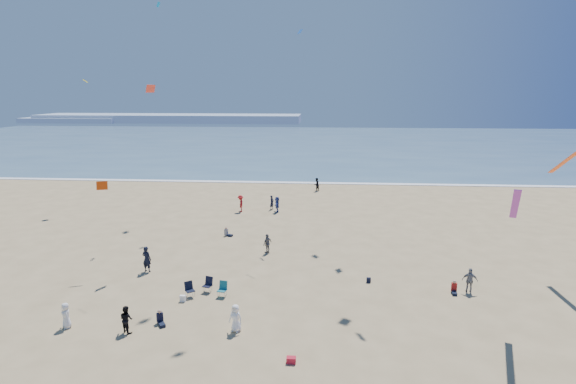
{
  "coord_description": "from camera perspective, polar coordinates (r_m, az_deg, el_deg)",
  "views": [
    {
      "loc": [
        3.88,
        -17.51,
        12.77
      ],
      "look_at": [
        2.0,
        8.0,
        7.01
      ],
      "focal_mm": 28.0,
      "sensor_mm": 36.0,
      "label": 1
    }
  ],
  "objects": [
    {
      "name": "surf_line",
      "position": [
        63.91,
        0.65,
        1.19
      ],
      "size": [
        220.0,
        1.2,
        0.08
      ],
      "primitive_type": "cube",
      "color": "white",
      "rests_on": "ground"
    },
    {
      "name": "kites_aloft",
      "position": [
        30.46,
        13.77,
        15.37
      ],
      "size": [
        48.79,
        41.78,
        27.42
      ],
      "color": "#D83B06",
      "rests_on": "ground"
    },
    {
      "name": "ocean",
      "position": [
        113.29,
        2.25,
        6.21
      ],
      "size": [
        220.0,
        100.0,
        0.06
      ],
      "primitive_type": "cube",
      "color": "#476B84",
      "rests_on": "ground"
    },
    {
      "name": "standing_flyers",
      "position": [
        34.32,
        0.54,
        -7.64
      ],
      "size": [
        26.01,
        45.91,
        1.91
      ],
      "color": "white",
      "rests_on": "ground"
    },
    {
      "name": "white_tote",
      "position": [
        29.36,
        -13.21,
        -13.02
      ],
      "size": [
        0.35,
        0.2,
        0.4
      ],
      "primitive_type": "cube",
      "color": "white",
      "rests_on": "ground"
    },
    {
      "name": "headland_far",
      "position": [
        198.4,
        -14.75,
        9.04
      ],
      "size": [
        110.0,
        20.0,
        3.2
      ],
      "primitive_type": "cube",
      "color": "#7A8EA8",
      "rests_on": "ground"
    },
    {
      "name": "ground",
      "position": [
        22.01,
        -7.32,
        -22.89
      ],
      "size": [
        220.0,
        220.0,
        0.0
      ],
      "primitive_type": "plane",
      "color": "tan",
      "rests_on": "ground"
    },
    {
      "name": "cooler",
      "position": [
        23.02,
        0.4,
        -20.56
      ],
      "size": [
        0.45,
        0.3,
        0.3
      ],
      "primitive_type": "cube",
      "color": "red",
      "rests_on": "ground"
    },
    {
      "name": "black_backpack",
      "position": [
        31.27,
        -9.9,
        -11.24
      ],
      "size": [
        0.3,
        0.22,
        0.38
      ],
      "primitive_type": "cube",
      "color": "black",
      "rests_on": "ground"
    },
    {
      "name": "navy_bag",
      "position": [
        31.7,
        10.2,
        -10.95
      ],
      "size": [
        0.28,
        0.18,
        0.34
      ],
      "primitive_type": "cube",
      "color": "black",
      "rests_on": "ground"
    },
    {
      "name": "seated_group",
      "position": [
        26.41,
        0.27,
        -15.19
      ],
      "size": [
        18.49,
        25.11,
        0.84
      ],
      "color": "silver",
      "rests_on": "ground"
    },
    {
      "name": "chair_cluster",
      "position": [
        29.71,
        -10.32,
        -11.93
      ],
      "size": [
        2.77,
        1.6,
        1.0
      ],
      "color": "black",
      "rests_on": "ground"
    },
    {
      "name": "headland_near",
      "position": [
        210.33,
        -25.67,
        8.24
      ],
      "size": [
        40.0,
        14.0,
        2.0
      ],
      "primitive_type": "cube",
      "color": "#7A8EA8",
      "rests_on": "ground"
    }
  ]
}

